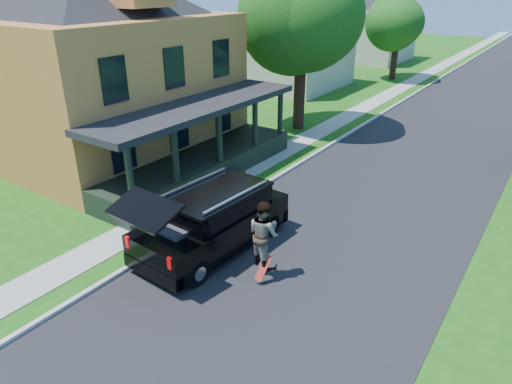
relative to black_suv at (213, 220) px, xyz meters
The scene contains 13 objects.
ground 3.43m from the black_suv, 33.40° to the right, with size 140.00×140.00×0.00m, color #185210.
street 18.42m from the black_suv, 81.41° to the left, with size 8.00×120.00×0.02m, color black.
curb 18.26m from the black_suv, 94.10° to the left, with size 0.15×120.00×0.12m, color #ABACA6.
sidewalk 18.44m from the black_suv, 98.91° to the left, with size 1.30×120.00×0.03m, color gray.
front_walk 8.01m from the black_suv, 148.19° to the left, with size 6.50×1.20×0.03m, color gray.
main_house 11.58m from the black_suv, 157.42° to the left, with size 15.56×15.56×10.10m.
neighbor_house_mid 24.86m from the black_suv, 115.85° to the left, with size 12.78×12.78×8.30m.
neighbor_house_far 39.80m from the black_suv, 105.73° to the left, with size 12.78×12.78×8.30m.
black_suv is the anchor object (origin of this frame).
skateboarder 2.11m from the black_suv, ahead, with size 1.14×1.02×1.93m.
skateboard 2.41m from the black_suv, 15.52° to the right, with size 0.32×0.44×0.73m.
tree_left_mid 14.21m from the black_suv, 108.47° to the left, with size 7.20×7.30×9.15m.
tree_left_far 30.07m from the black_suv, 99.09° to the left, with size 6.35×6.12×7.53m.
Camera 1 is at (5.20, -7.44, 7.54)m, focal length 32.00 mm.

